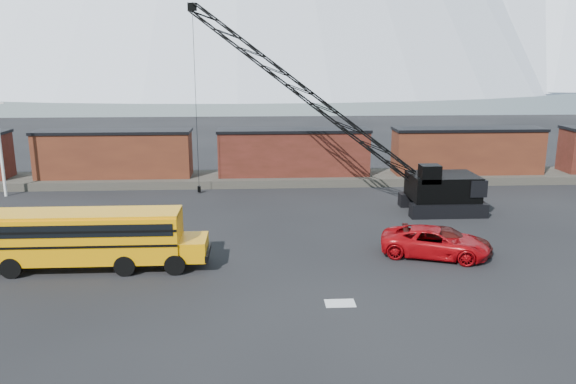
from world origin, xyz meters
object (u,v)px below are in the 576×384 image
red_pickup (435,242)px  maroon_suv (447,240)px  school_bus (93,237)px  crawler_crane (303,92)px

red_pickup → maroon_suv: bearing=-40.2°
school_bus → maroon_suv: school_bus is taller
maroon_suv → red_pickup: bearing=133.0°
school_bus → crawler_crane: (12.37, 13.73, 6.78)m
school_bus → maroon_suv: size_ratio=2.27×
school_bus → maroon_suv: (19.85, 1.42, -1.05)m
school_bus → crawler_crane: crawler_crane is taller
red_pickup → school_bus: bearing=111.6°
crawler_crane → maroon_suv: bearing=-58.7°
maroon_suv → crawler_crane: crawler_crane is taller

